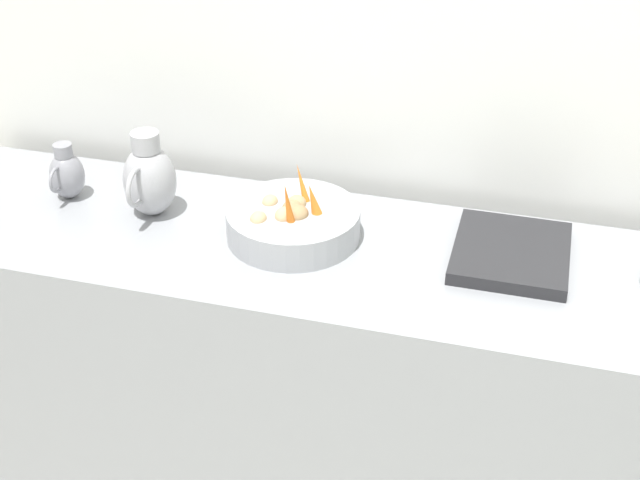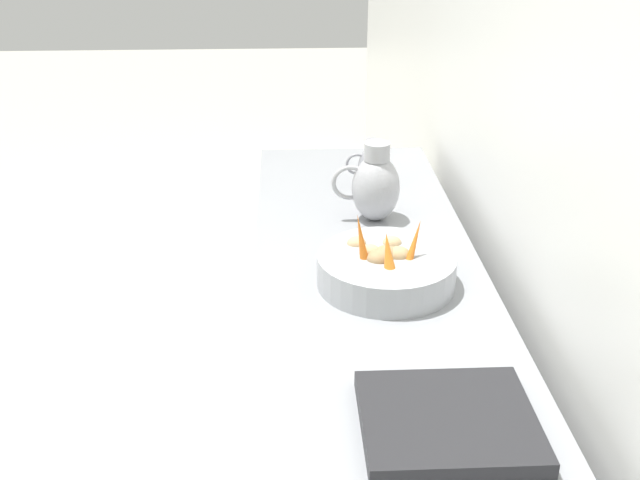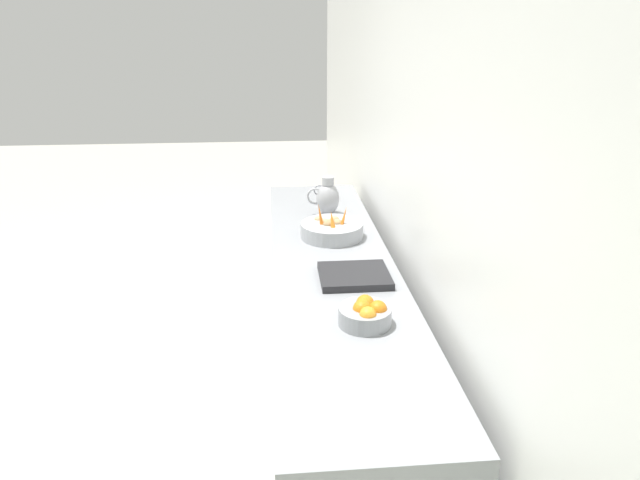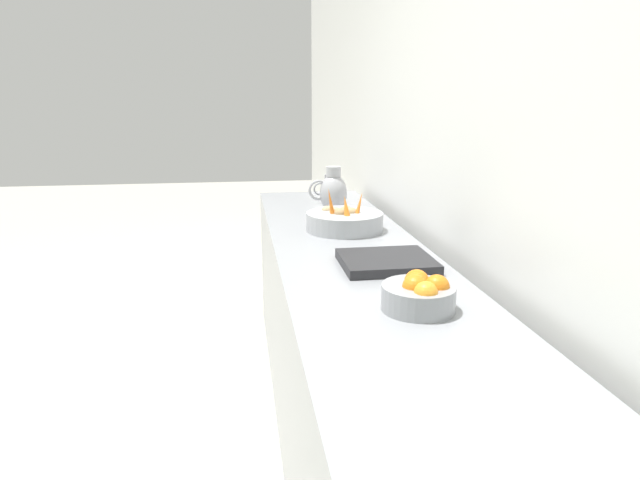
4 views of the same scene
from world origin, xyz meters
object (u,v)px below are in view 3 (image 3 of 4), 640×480
at_px(metal_pitcher_short, 327,191).
at_px(vegetable_colander, 332,230).
at_px(orange_bowl, 366,313).
at_px(metal_pitcher_tall, 327,198).

bearing_deg(metal_pitcher_short, vegetable_colander, 86.69).
relative_size(vegetable_colander, metal_pitcher_short, 2.13).
distance_m(vegetable_colander, orange_bowl, 1.03).
xyz_separation_m(vegetable_colander, metal_pitcher_short, (-0.04, -0.71, 0.03)).
height_order(vegetable_colander, orange_bowl, vegetable_colander).
bearing_deg(vegetable_colander, orange_bowl, 91.70).
xyz_separation_m(orange_bowl, metal_pitcher_tall, (0.01, -1.46, 0.06)).
xyz_separation_m(vegetable_colander, metal_pitcher_tall, (-0.02, -0.43, 0.07)).
distance_m(vegetable_colander, metal_pitcher_short, 0.71).
bearing_deg(vegetable_colander, metal_pitcher_short, -93.31).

